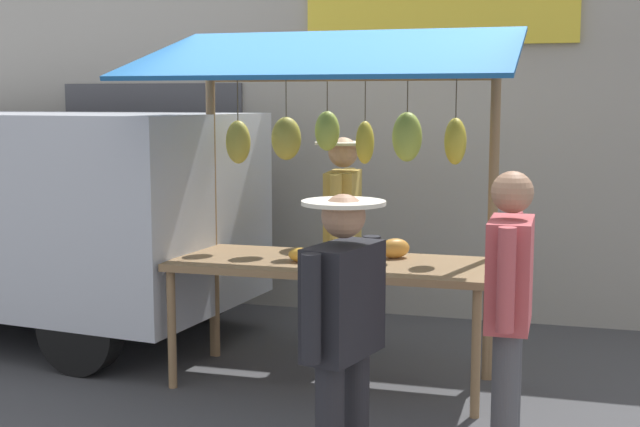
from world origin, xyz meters
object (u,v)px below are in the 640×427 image
Objects in this scene: vendor_with_sunhat at (343,226)px; market_stall at (334,163)px; shopper_with_shopping_bag at (343,328)px; shopper_in_striped_shirt at (509,301)px.

market_stall is at bearing 4.73° from vendor_with_sunhat.
market_stall reaches higher than shopper_with_shopping_bag.
shopper_in_striped_shirt is (-1.27, 1.19, -0.62)m from market_stall.
market_stall is 1.61× the size of shopper_with_shopping_bag.
shopper_in_striped_shirt is at bearing -33.83° from shopper_with_shopping_bag.
market_stall is at bearing 31.28° from shopper_with_shopping_bag.
shopper_with_shopping_bag is at bearing 131.32° from shopper_in_striped_shirt.
vendor_with_sunhat is (0.11, -0.69, -0.54)m from market_stall.
vendor_with_sunhat is at bearing 29.44° from shopper_with_shopping_bag.
market_stall reaches higher than vendor_with_sunhat.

